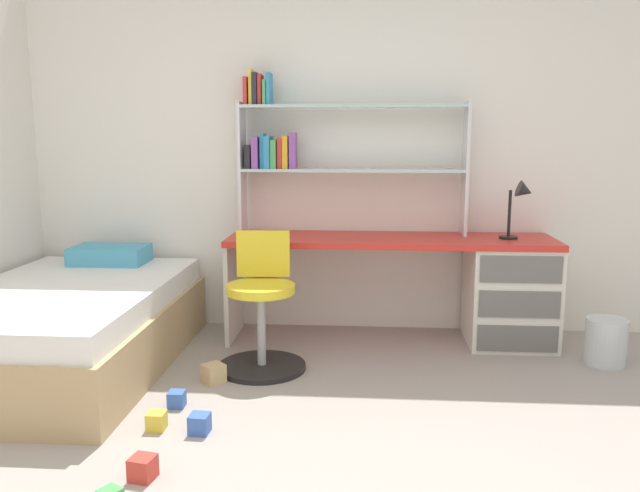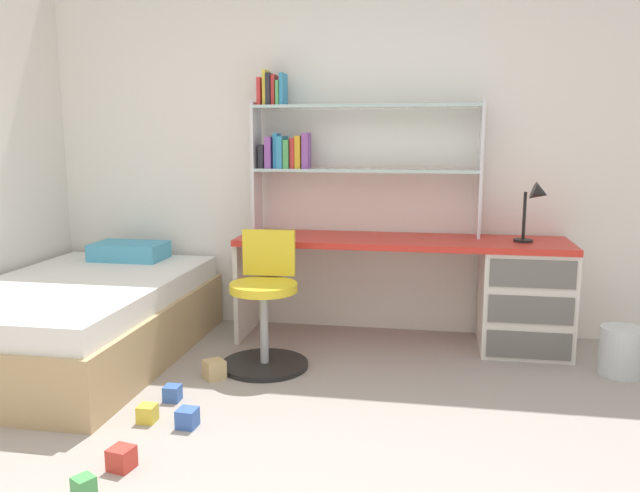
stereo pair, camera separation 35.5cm
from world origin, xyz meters
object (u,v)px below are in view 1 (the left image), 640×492
object	(u,v)px
toy_block_yellow_3	(156,421)
desk_lamp	(521,200)
toy_block_blue_4	(200,424)
toy_block_red_1	(143,468)
desk	(477,284)
swivel_chair	(262,315)
toy_block_blue_5	(177,399)
bookshelf_hutch	(319,143)
bed_platform	(67,327)
waste_bin	(606,341)
toy_block_natural_0	(214,373)

from	to	relation	value
toy_block_yellow_3	desk_lamp	bearing A→B (deg)	35.48
toy_block_yellow_3	toy_block_blue_4	size ratio (longest dim) A/B	0.93
toy_block_red_1	toy_block_blue_4	distance (m)	0.43
desk	swivel_chair	size ratio (longest dim) A/B	2.67
toy_block_red_1	toy_block_blue_5	size ratio (longest dim) A/B	1.15
toy_block_yellow_3	bookshelf_hutch	bearing A→B (deg)	67.88
desk	desk_lamp	size ratio (longest dim) A/B	5.60
desk_lamp	bed_platform	distance (m)	2.91
swivel_chair	toy_block_red_1	size ratio (longest dim) A/B	8.56
desk	desk_lamp	xyz separation A→B (m)	(0.25, -0.04, 0.56)
toy_block_blue_5	waste_bin	bearing A→B (deg)	18.50
bookshelf_hutch	swivel_chair	world-z (taller)	bookshelf_hutch
waste_bin	bookshelf_hutch	bearing A→B (deg)	163.48
toy_block_natural_0	toy_block_blue_5	xyz separation A→B (m)	(-0.11, -0.33, -0.01)
toy_block_red_1	toy_block_yellow_3	world-z (taller)	toy_block_red_1
toy_block_yellow_3	toy_block_blue_5	size ratio (longest dim) A/B	1.03
desk	toy_block_yellow_3	size ratio (longest dim) A/B	25.58
toy_block_natural_0	toy_block_blue_5	world-z (taller)	toy_block_natural_0
bookshelf_hutch	toy_block_blue_5	size ratio (longest dim) A/B	18.70
bookshelf_hutch	toy_block_natural_0	world-z (taller)	bookshelf_hutch
toy_block_blue_5	bookshelf_hutch	bearing A→B (deg)	64.86
waste_bin	toy_block_blue_4	world-z (taller)	waste_bin
bed_platform	waste_bin	xyz separation A→B (m)	(3.22, 0.28, -0.11)
bookshelf_hutch	swivel_chair	size ratio (longest dim) A/B	1.90
desk_lamp	bed_platform	xyz separation A→B (m)	(-2.75, -0.62, -0.71)
bookshelf_hutch	toy_block_red_1	distance (m)	2.46
toy_block_red_1	waste_bin	bearing A→B (deg)	32.65
desk_lamp	waste_bin	distance (m)	1.00
desk_lamp	waste_bin	bearing A→B (deg)	-35.63
bed_platform	toy_block_yellow_3	bearing A→B (deg)	-44.50
toy_block_yellow_3	desk	bearing A→B (deg)	39.98
toy_block_natural_0	toy_block_red_1	xyz separation A→B (m)	(-0.04, -1.03, -0.01)
waste_bin	toy_block_blue_5	size ratio (longest dim) A/B	3.44
swivel_chair	toy_block_blue_4	size ratio (longest dim) A/B	8.88
bookshelf_hutch	toy_block_blue_4	distance (m)	2.10
swivel_chair	toy_block_natural_0	size ratio (longest dim) A/B	7.51
swivel_chair	toy_block_natural_0	bearing A→B (deg)	-131.92
desk_lamp	bed_platform	bearing A→B (deg)	-167.30
desk	toy_block_blue_5	world-z (taller)	desk
desk	toy_block_natural_0	distance (m)	1.82
toy_block_blue_5	toy_block_natural_0	bearing A→B (deg)	71.50
bookshelf_hutch	bed_platform	bearing A→B (deg)	-150.50
desk_lamp	toy_block_red_1	bearing A→B (deg)	-135.57
waste_bin	desk	bearing A→B (deg)	152.72
toy_block_blue_5	bed_platform	bearing A→B (deg)	147.30
toy_block_natural_0	toy_block_yellow_3	world-z (taller)	toy_block_natural_0
desk_lamp	toy_block_natural_0	xyz separation A→B (m)	(-1.83, -0.81, -0.91)
bed_platform	toy_block_red_1	world-z (taller)	bed_platform
toy_block_yellow_3	toy_block_blue_4	bearing A→B (deg)	-5.79
waste_bin	toy_block_yellow_3	world-z (taller)	waste_bin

